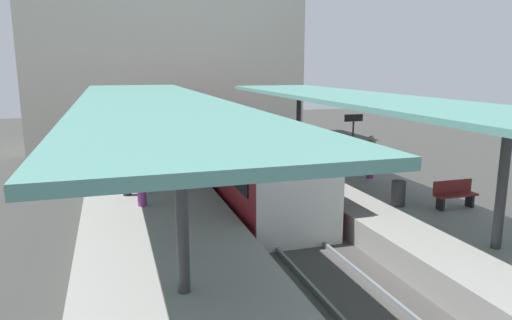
% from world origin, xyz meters
% --- Properties ---
extents(ground_plane, '(80.00, 80.00, 0.00)m').
position_xyz_m(ground_plane, '(0.00, 0.00, 0.00)').
color(ground_plane, '#383835').
extents(platform_left, '(4.40, 28.00, 1.00)m').
position_xyz_m(platform_left, '(-3.80, 0.00, 0.50)').
color(platform_left, gray).
rests_on(platform_left, ground_plane).
extents(platform_right, '(4.40, 28.00, 1.00)m').
position_xyz_m(platform_right, '(3.80, 0.00, 0.50)').
color(platform_right, gray).
rests_on(platform_right, ground_plane).
extents(track_ballast, '(3.20, 28.00, 0.20)m').
position_xyz_m(track_ballast, '(0.00, 0.00, 0.10)').
color(track_ballast, '#423F3D').
rests_on(track_ballast, ground_plane).
extents(rail_near_side, '(0.08, 28.00, 0.14)m').
position_xyz_m(rail_near_side, '(-0.72, 0.00, 0.27)').
color(rail_near_side, slate).
rests_on(rail_near_side, track_ballast).
extents(rail_far_side, '(0.08, 28.00, 0.14)m').
position_xyz_m(rail_far_side, '(0.72, 0.00, 0.27)').
color(rail_far_side, slate).
rests_on(rail_far_side, track_ballast).
extents(commuter_train, '(2.78, 15.70, 3.10)m').
position_xyz_m(commuter_train, '(0.00, 6.10, 1.73)').
color(commuter_train, maroon).
rests_on(commuter_train, track_ballast).
extents(canopy_left, '(4.18, 21.00, 3.36)m').
position_xyz_m(canopy_left, '(-3.80, 1.40, 4.24)').
color(canopy_left, '#333335').
rests_on(canopy_left, platform_left).
extents(canopy_right, '(4.18, 21.00, 3.26)m').
position_xyz_m(canopy_right, '(3.80, 1.40, 4.14)').
color(canopy_right, '#333335').
rests_on(canopy_right, platform_right).
extents(platform_bench, '(1.40, 0.41, 0.86)m').
position_xyz_m(platform_bench, '(5.07, -1.88, 1.46)').
color(platform_bench, black).
rests_on(platform_bench, platform_right).
extents(platform_sign, '(0.90, 0.08, 2.21)m').
position_xyz_m(platform_sign, '(5.46, 5.29, 2.62)').
color(platform_sign, '#262628').
rests_on(platform_sign, platform_right).
extents(litter_bin, '(0.44, 0.44, 0.80)m').
position_xyz_m(litter_bin, '(3.56, -1.15, 1.40)').
color(litter_bin, '#2D2D30').
rests_on(litter_bin, platform_right).
extents(passenger_near_bench, '(0.36, 0.36, 1.69)m').
position_xyz_m(passenger_near_bench, '(4.66, 2.39, 1.88)').
color(passenger_near_bench, '#7A337A').
rests_on(passenger_near_bench, platform_right).
extents(passenger_mid_platform, '(0.36, 0.36, 1.74)m').
position_xyz_m(passenger_mid_platform, '(-4.18, 1.24, 1.91)').
color(passenger_mid_platform, '#7A337A').
rests_on(passenger_mid_platform, platform_left).
extents(passenger_far_end, '(0.36, 0.36, 1.68)m').
position_xyz_m(passenger_far_end, '(-4.59, 2.64, 1.87)').
color(passenger_far_end, '#232328').
rests_on(passenger_far_end, platform_left).
extents(station_building_backdrop, '(18.00, 6.00, 11.00)m').
position_xyz_m(station_building_backdrop, '(-1.00, 20.00, 5.50)').
color(station_building_backdrop, beige).
rests_on(station_building_backdrop, ground_plane).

